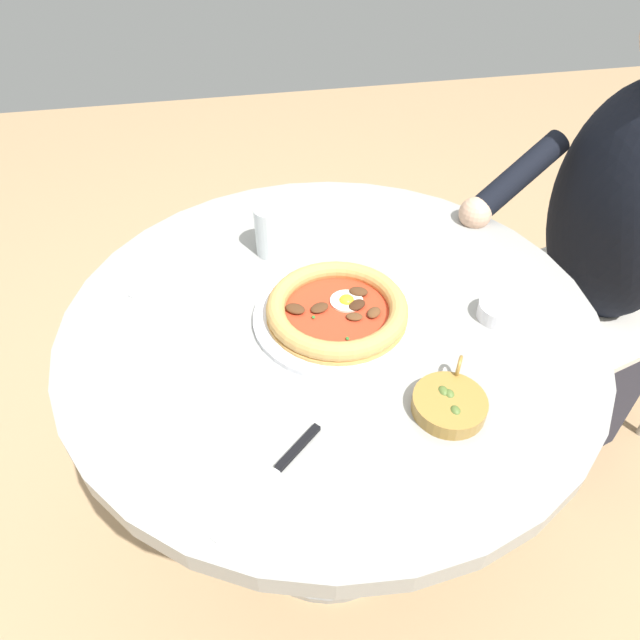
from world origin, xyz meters
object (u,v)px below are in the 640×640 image
object	(u,v)px
pizza_on_plate	(337,311)
fork_utensil	(165,270)
ramekin_capers	(500,310)
diner_person	(591,282)
dining_table	(330,366)
water_glass	(272,234)
cafe_chair_diner	(636,262)
steak_knife	(285,462)
olive_pan	(449,403)

from	to	relation	value
pizza_on_plate	fork_utensil	size ratio (longest dim) A/B	2.00
ramekin_capers	diner_person	xyz separation A→B (m)	(-0.26, 0.41, -0.21)
fork_utensil	diner_person	xyz separation A→B (m)	(-0.01, 0.98, -0.19)
ramekin_capers	dining_table	bearing A→B (deg)	-103.63
dining_table	fork_utensil	distance (m)	0.37
pizza_on_plate	water_glass	world-z (taller)	water_glass
dining_table	ramekin_capers	world-z (taller)	ramekin_capers
pizza_on_plate	diner_person	size ratio (longest dim) A/B	0.24
fork_utensil	cafe_chair_diner	world-z (taller)	cafe_chair_diner
dining_table	water_glass	world-z (taller)	water_glass
dining_table	steak_knife	world-z (taller)	steak_knife
dining_table	steak_knife	bearing A→B (deg)	-23.46
cafe_chair_diner	dining_table	bearing A→B (deg)	-74.49
olive_pan	diner_person	size ratio (longest dim) A/B	0.10
dining_table	fork_utensil	bearing A→B (deg)	-122.33
pizza_on_plate	steak_knife	distance (m)	0.30
ramekin_capers	fork_utensil	bearing A→B (deg)	-113.69
dining_table	ramekin_capers	distance (m)	0.33
dining_table	fork_utensil	size ratio (longest dim) A/B	6.46
olive_pan	fork_utensil	xyz separation A→B (m)	(-0.43, -0.41, -0.01)
pizza_on_plate	cafe_chair_diner	bearing A→B (deg)	106.83
water_glass	ramekin_capers	xyz separation A→B (m)	(0.27, 0.36, -0.03)
dining_table	steak_knife	size ratio (longest dim) A/B	5.75
fork_utensil	cafe_chair_diner	bearing A→B (deg)	92.50
steak_knife	diner_person	world-z (taller)	diner_person
dining_table	water_glass	xyz separation A→B (m)	(-0.20, -0.07, 0.18)
ramekin_capers	olive_pan	bearing A→B (deg)	-42.16
dining_table	diner_person	size ratio (longest dim) A/B	0.79
olive_pan	cafe_chair_diner	bearing A→B (deg)	123.92
pizza_on_plate	steak_knife	size ratio (longest dim) A/B	1.78
dining_table	olive_pan	xyz separation A→B (m)	(0.24, 0.13, 0.15)
cafe_chair_diner	olive_pan	bearing A→B (deg)	-56.08
ramekin_capers	olive_pan	distance (m)	0.24
water_glass	cafe_chair_diner	bearing A→B (deg)	91.80
olive_pan	dining_table	bearing A→B (deg)	-152.94
water_glass	diner_person	distance (m)	0.80
steak_knife	ramekin_capers	world-z (taller)	ramekin_capers
steak_knife	diner_person	size ratio (longest dim) A/B	0.14
olive_pan	diner_person	distance (m)	0.75
diner_person	cafe_chair_diner	bearing A→B (deg)	104.88
dining_table	diner_person	distance (m)	0.72
dining_table	cafe_chair_diner	size ratio (longest dim) A/B	1.05
dining_table	ramekin_capers	bearing A→B (deg)	76.37
dining_table	water_glass	distance (m)	0.28
steak_knife	pizza_on_plate	bearing A→B (deg)	153.90
water_glass	fork_utensil	xyz separation A→B (m)	(0.02, -0.21, -0.04)
dining_table	pizza_on_plate	world-z (taller)	pizza_on_plate
pizza_on_plate	water_glass	size ratio (longest dim) A/B	2.92
steak_knife	fork_utensil	xyz separation A→B (m)	(-0.47, -0.16, -0.00)
cafe_chair_diner	pizza_on_plate	bearing A→B (deg)	-73.17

